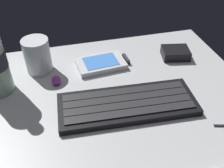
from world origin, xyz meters
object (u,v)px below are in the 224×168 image
(handheld_device, at_px, (103,63))
(charger_block, at_px, (175,53))
(trackball_mouse, at_px, (56,80))
(juice_cup, at_px, (38,57))
(keyboard, at_px, (127,104))

(handheld_device, xyz_separation_m, charger_block, (0.20, -0.01, 0.00))
(handheld_device, relative_size, trackball_mouse, 6.01)
(trackball_mouse, bearing_deg, charger_block, 6.94)
(handheld_device, bearing_deg, juice_cup, 172.36)
(keyboard, xyz_separation_m, handheld_device, (-0.01, 0.16, -0.00))
(keyboard, height_order, handheld_device, keyboard)
(juice_cup, bearing_deg, charger_block, -4.70)
(keyboard, bearing_deg, charger_block, 40.33)
(handheld_device, height_order, charger_block, charger_block)
(charger_block, bearing_deg, trackball_mouse, -173.06)
(charger_block, bearing_deg, keyboard, -139.67)
(trackball_mouse, bearing_deg, keyboard, -39.77)
(juice_cup, height_order, charger_block, juice_cup)
(handheld_device, distance_m, juice_cup, 0.16)
(keyboard, relative_size, juice_cup, 3.49)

